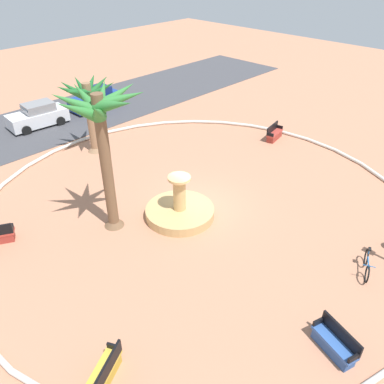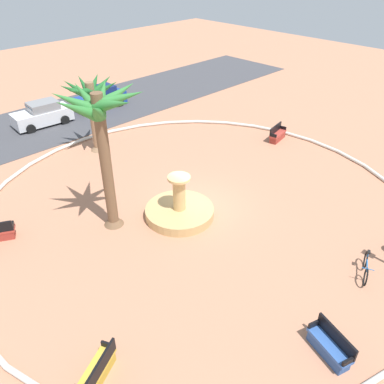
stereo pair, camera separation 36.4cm
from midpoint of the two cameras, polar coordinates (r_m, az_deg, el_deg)
name	(u,v)px [view 1 (the left image)]	position (r m, az deg, el deg)	size (l,w,h in m)	color
ground_plane	(197,206)	(19.35, 0.20, -2.09)	(80.00, 80.00, 0.00)	tan
plaza_curb	(197,204)	(19.30, 0.20, -1.84)	(21.41, 21.41, 0.20)	silver
street_asphalt	(46,123)	(30.57, -20.95, 9.44)	(48.00, 8.00, 0.03)	#424247
fountain	(180,211)	(18.51, -2.36, -2.78)	(3.28, 3.28, 2.19)	tan
palm_tree_near_fountain	(102,126)	(16.07, -13.74, 9.35)	(3.61, 3.69, 6.54)	brown
palm_tree_by_curb	(88,99)	(24.10, -15.46, 13.03)	(3.57, 3.52, 4.58)	#8E6B4C
bench_west	(334,344)	(13.93, 19.44, -20.29)	(0.98, 1.68, 1.00)	#335BA8
bench_north	(104,374)	(12.97, -13.67, -24.51)	(1.65, 1.16, 1.00)	gold
bench_southeast	(274,134)	(26.53, 11.59, 8.30)	(1.66, 0.78, 1.00)	#B73D33
bicycle_red_frame	(367,265)	(16.94, 23.72, -9.76)	(1.58, 0.79, 0.94)	black
parked_car_leftmost	(38,116)	(29.95, -22.01, 10.34)	(4.12, 2.15, 1.67)	silver
parked_car_second	(96,99)	(32.03, -14.30, 13.10)	(4.02, 1.96, 1.67)	navy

